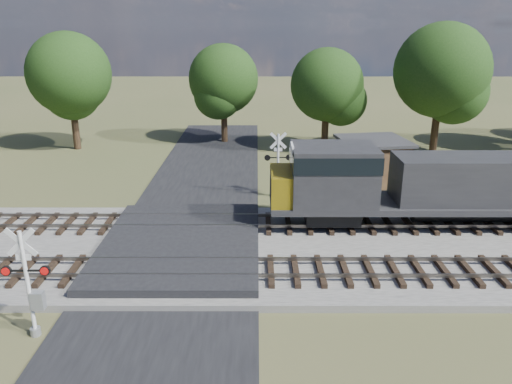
{
  "coord_description": "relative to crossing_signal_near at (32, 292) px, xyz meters",
  "views": [
    {
      "loc": [
        3.43,
        -20.01,
        9.83
      ],
      "look_at": [
        3.39,
        2.0,
        2.39
      ],
      "focal_mm": 35.0,
      "sensor_mm": 36.0,
      "label": 1
    }
  ],
  "objects": [
    {
      "name": "ground",
      "position": [
        3.84,
        5.84,
        -1.61
      ],
      "size": [
        160.0,
        160.0,
        0.0
      ],
      "primitive_type": "plane",
      "color": "#444D29",
      "rests_on": "ground"
    },
    {
      "name": "ballast_bed",
      "position": [
        13.84,
        6.34,
        -1.46
      ],
      "size": [
        140.0,
        10.0,
        0.3
      ],
      "primitive_type": "cube",
      "color": "gray",
      "rests_on": "ground"
    },
    {
      "name": "road",
      "position": [
        3.84,
        5.84,
        -1.57
      ],
      "size": [
        7.0,
        60.0,
        0.08
      ],
      "primitive_type": "cube",
      "color": "black",
      "rests_on": "ground"
    },
    {
      "name": "crossing_panel",
      "position": [
        3.84,
        6.34,
        -1.3
      ],
      "size": [
        7.0,
        9.0,
        0.62
      ],
      "primitive_type": "cube",
      "color": "#262628",
      "rests_on": "ground"
    },
    {
      "name": "track_near",
      "position": [
        6.96,
        3.84,
        -1.2
      ],
      "size": [
        140.0,
        2.6,
        0.33
      ],
      "color": "black",
      "rests_on": "ballast_bed"
    },
    {
      "name": "track_far",
      "position": [
        6.96,
        8.84,
        -1.2
      ],
      "size": [
        140.0,
        2.6,
        0.33
      ],
      "color": "black",
      "rests_on": "ballast_bed"
    },
    {
      "name": "crossing_signal_near",
      "position": [
        0.0,
        0.0,
        0.0
      ],
      "size": [
        1.56,
        0.34,
        3.87
      ],
      "rotation": [
        0.0,
        0.0,
        0.02
      ],
      "color": "silver",
      "rests_on": "ground"
    },
    {
      "name": "crossing_signal_far",
      "position": [
        8.42,
        13.95,
        0.03
      ],
      "size": [
        1.59,
        0.34,
        3.95
      ],
      "rotation": [
        0.0,
        0.0,
        3.2
      ],
      "color": "silver",
      "rests_on": "ground"
    },
    {
      "name": "equipment_shed",
      "position": [
        14.75,
        17.09,
        -0.18
      ],
      "size": [
        4.71,
        4.71,
        2.83
      ],
      "rotation": [
        0.0,
        0.0,
        0.15
      ],
      "color": "#452D1D",
      "rests_on": "ground"
    },
    {
      "name": "treeline",
      "position": [
        15.04,
        25.85,
        4.61
      ],
      "size": [
        80.24,
        11.12,
        10.4
      ],
      "color": "black",
      "rests_on": "ground"
    }
  ]
}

